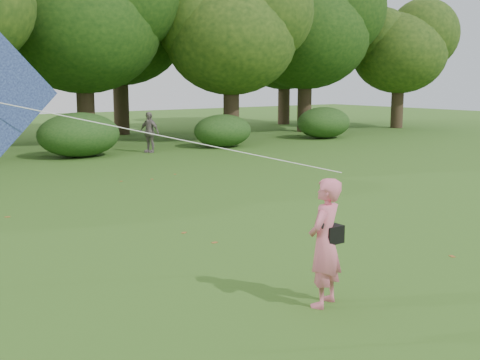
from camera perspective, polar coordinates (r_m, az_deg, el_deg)
ground at (r=9.67m, az=8.35°, el=-10.27°), size 100.00×100.00×0.00m
man_kite_flyer at (r=8.76m, az=8.03°, el=-5.91°), size 0.81×0.68×1.88m
bystander_right at (r=27.17m, az=-8.61°, el=4.51°), size 0.80×1.15×1.82m
crossbody_bag at (r=8.79m, az=8.74°, el=-5.04°), size 0.43×0.20×0.73m
tree_line at (r=30.51m, az=-21.32°, el=13.35°), size 54.70×15.30×9.48m
fallen_leaves at (r=14.28m, az=-7.10°, el=-3.69°), size 8.60×14.83×0.01m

